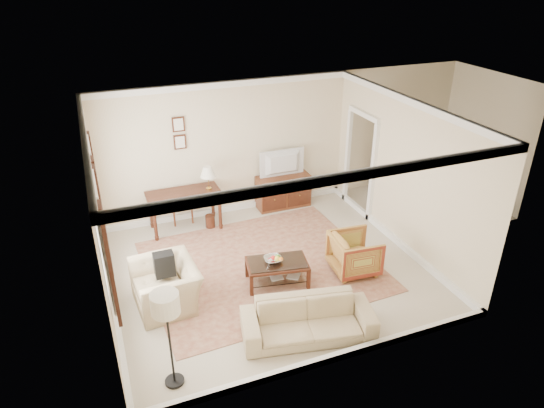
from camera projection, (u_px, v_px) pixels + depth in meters
room_shell at (267, 140)px, 7.74m from camera, size 5.51×5.01×2.91m
annex_bedroom at (432, 189)px, 11.12m from camera, size 3.00×2.70×2.90m
window_front at (103, 243)px, 6.70m from camera, size 0.12×1.56×1.80m
window_rear at (96, 196)px, 8.03m from camera, size 0.12×1.56×1.80m
doorway at (360, 165)px, 10.50m from camera, size 0.10×1.12×2.25m
rug at (261, 265)px, 8.94m from camera, size 4.16×3.61×0.01m
writing_desk at (184, 198)px, 9.88m from camera, size 1.49×0.74×0.81m
desk_chair at (180, 199)px, 10.25m from camera, size 0.52×0.52×1.05m
desk_lamp at (208, 178)px, 9.89m from camera, size 0.32×0.32×0.50m
framed_prints at (179, 133)px, 9.73m from camera, size 0.25×0.04×0.68m
sideboard at (283, 191)px, 10.95m from camera, size 1.20×0.46×0.74m
tv at (284, 156)px, 10.55m from camera, size 0.98×0.57×0.13m
coffee_table at (277, 267)px, 8.33m from camera, size 1.13×0.79×0.44m
fruit_bowl at (273, 259)px, 8.26m from camera, size 0.42×0.42×0.10m
book_a at (270, 276)px, 8.35m from camera, size 0.28×0.07×0.38m
book_b at (288, 273)px, 8.43m from camera, size 0.24×0.19×0.38m
striped_armchair at (355, 252)px, 8.62m from camera, size 0.80×0.85×0.81m
club_armchair at (165, 279)px, 7.74m from camera, size 0.80×1.16×0.97m
backpack at (164, 263)px, 7.72m from camera, size 0.23×0.33×0.40m
sofa at (308, 315)px, 7.13m from camera, size 2.03×0.95×0.77m
floor_lamp at (166, 311)px, 5.94m from camera, size 0.36×0.36×1.46m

